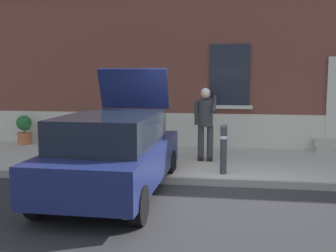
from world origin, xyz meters
name	(u,v)px	position (x,y,z in m)	size (l,w,h in m)	color
ground_plane	(196,199)	(0.00, 0.00, 0.00)	(80.00, 80.00, 0.00)	#232326
sidewalk	(206,162)	(0.00, 2.80, 0.07)	(24.00, 3.60, 0.15)	#99968E
curb_edge	(200,181)	(0.00, 0.94, 0.07)	(24.00, 0.12, 0.15)	gray
building_facade	(212,23)	(0.01, 5.29, 3.73)	(24.00, 1.52, 7.50)	brown
hatchback_car_navy	(114,152)	(-1.50, 0.02, 0.80)	(1.85, 4.09, 2.34)	#161E4C
bollard_near_person	(224,147)	(0.45, 1.35, 0.71)	(0.15, 0.15, 1.04)	#333338
person_on_phone	(206,120)	(0.00, 2.56, 1.15)	(0.51, 0.49, 1.75)	#2D2D33
planter_terracotta	(24,129)	(-5.46, 4.15, 0.61)	(0.44, 0.44, 0.86)	#B25B38
planter_cream	(87,131)	(-3.50, 4.11, 0.61)	(0.44, 0.44, 0.86)	beige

